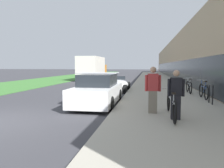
{
  "coord_description": "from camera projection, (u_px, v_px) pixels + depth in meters",
  "views": [
    {
      "loc": [
        4.85,
        -6.1,
        1.81
      ],
      "look_at": [
        1.95,
        11.66,
        0.31
      ],
      "focal_mm": 35.0,
      "sensor_mm": 36.0,
      "label": 1
    }
  ],
  "objects": [
    {
      "name": "sidewalk_slab",
      "position": [
        156.0,
        80.0,
        26.64
      ],
      "size": [
        4.66,
        70.0,
        0.13
      ],
      "color": "#A39E8E",
      "rests_on": "ground"
    },
    {
      "name": "lawn_strip",
      "position": [
        65.0,
        78.0,
        32.71
      ],
      "size": [
        6.88,
        70.0,
        0.03
      ],
      "color": "#3D7533",
      "rests_on": "ground"
    },
    {
      "name": "parked_sedan_curbside",
      "position": [
        98.0,
        91.0,
        10.09
      ],
      "size": [
        1.83,
        4.36,
        1.5
      ],
      "color": "white",
      "rests_on": "ground"
    },
    {
      "name": "tandem_bicycle",
      "position": [
        171.0,
        105.0,
        7.19
      ],
      "size": [
        0.52,
        2.6,
        0.88
      ],
      "color": "black",
      "rests_on": "sidewalk_slab"
    },
    {
      "name": "cruiser_bike_nearest",
      "position": [
        204.0,
        91.0,
        11.22
      ],
      "size": [
        0.52,
        1.82,
        0.94
      ],
      "color": "black",
      "rests_on": "sidewalk_slab"
    },
    {
      "name": "storefront_facade",
      "position": [
        204.0,
        59.0,
        33.1
      ],
      "size": [
        10.01,
        70.0,
        5.58
      ],
      "color": "tan",
      "rests_on": "ground"
    },
    {
      "name": "person_rider",
      "position": [
        176.0,
        95.0,
        6.81
      ],
      "size": [
        0.53,
        0.21,
        1.55
      ],
      "color": "black",
      "rests_on": "sidewalk_slab"
    },
    {
      "name": "moving_truck",
      "position": [
        93.0,
        68.0,
        27.73
      ],
      "size": [
        2.45,
        7.27,
        2.93
      ],
      "color": "orange",
      "rests_on": "ground"
    },
    {
      "name": "bike_rack_hoop",
      "position": [
        211.0,
        92.0,
        9.66
      ],
      "size": [
        0.05,
        0.6,
        0.84
      ],
      "color": "black",
      "rests_on": "sidewalk_slab"
    },
    {
      "name": "person_bystander",
      "position": [
        153.0,
        90.0,
        7.73
      ],
      "size": [
        0.56,
        0.22,
        1.65
      ],
      "color": "#756B5B",
      "rests_on": "sidewalk_slab"
    },
    {
      "name": "vintage_roadster_curbside",
      "position": [
        116.0,
        85.0,
        15.49
      ],
      "size": [
        1.74,
        4.3,
        1.07
      ],
      "color": "white",
      "rests_on": "ground"
    },
    {
      "name": "cruiser_bike_middle",
      "position": [
        189.0,
        87.0,
        13.51
      ],
      "size": [
        0.52,
        1.73,
        0.92
      ],
      "color": "black",
      "rests_on": "sidewalk_slab"
    }
  ]
}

